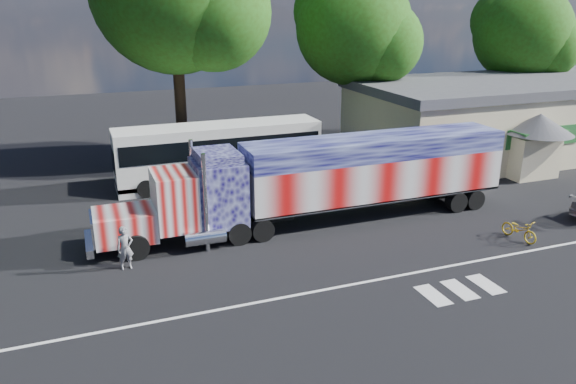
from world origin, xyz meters
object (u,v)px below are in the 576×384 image
object	(u,v)px
semi_truck	(328,178)
tree_far_ne	(524,34)
bicycle	(519,230)
coach_bus	(219,153)
tree_ne_a	(356,28)
woman	(125,248)

from	to	relation	value
semi_truck	tree_far_ne	bearing A→B (deg)	29.33
semi_truck	tree_far_ne	world-z (taller)	tree_far_ne
semi_truck	bicycle	world-z (taller)	semi_truck
semi_truck	coach_bus	world-z (taller)	semi_truck
tree_far_ne	semi_truck	bearing A→B (deg)	-150.67
tree_ne_a	tree_far_ne	size ratio (longest dim) A/B	1.08
tree_far_ne	tree_ne_a	bearing A→B (deg)	-179.18
coach_bus	woman	size ratio (longest dim) A/B	6.65
woman	tree_far_ne	distance (m)	36.08
tree_ne_a	coach_bus	bearing A→B (deg)	-158.46
semi_truck	bicycle	size ratio (longest dim) A/B	11.11
coach_bus	bicycle	bearing A→B (deg)	-51.23
coach_bus	bicycle	size ratio (longest dim) A/B	6.53
bicycle	tree_far_ne	size ratio (longest dim) A/B	0.16
coach_bus	woman	xyz separation A→B (m)	(-6.42, -9.92, -0.91)
coach_bus	tree_ne_a	distance (m)	13.61
semi_truck	woman	size ratio (longest dim) A/B	11.31
semi_truck	woman	distance (m)	10.06
semi_truck	coach_bus	bearing A→B (deg)	112.63
woman	bicycle	xyz separation A→B (m)	(17.04, -3.30, -0.42)
woman	bicycle	world-z (taller)	woman
coach_bus	tree_far_ne	xyz separation A→B (m)	(25.88, 4.54, 6.10)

